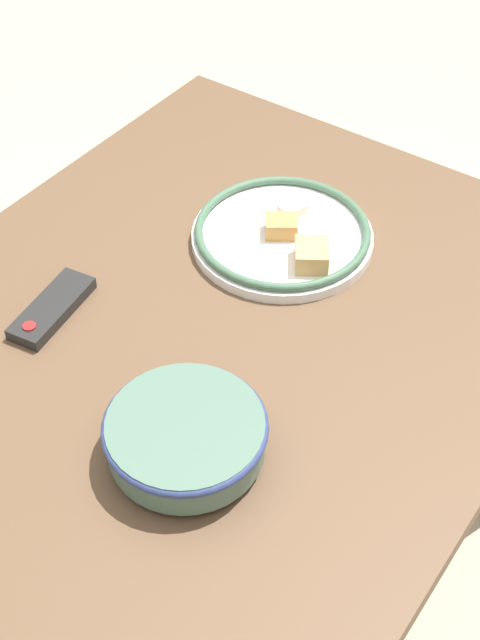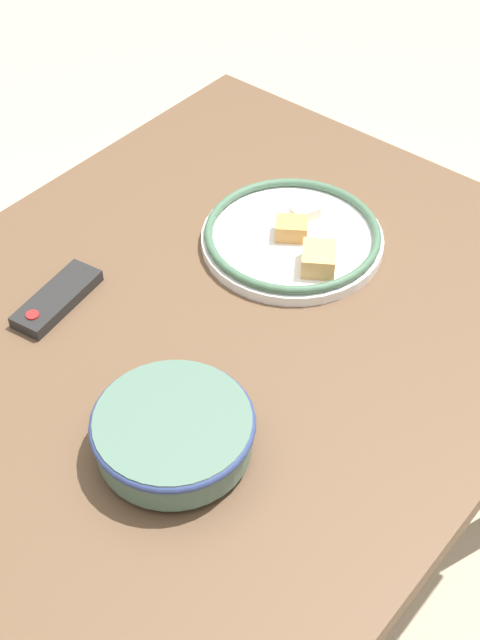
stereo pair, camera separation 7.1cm
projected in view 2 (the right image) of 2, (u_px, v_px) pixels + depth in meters
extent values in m
plane|color=#B7A88E|center=(224.00, 574.00, 1.91)|extent=(8.00, 8.00, 0.00)
cube|color=brown|center=(218.00, 330.00, 1.38)|extent=(1.15, 0.94, 0.04)
cylinder|color=brown|center=(231.00, 249.00, 2.10)|extent=(0.06, 0.06, 0.73)
cylinder|color=#4C6B5B|center=(175.00, 448.00, 1.19)|extent=(0.09, 0.09, 0.01)
cylinder|color=#4C6B5B|center=(173.00, 432.00, 1.16)|extent=(0.21, 0.21, 0.05)
cylinder|color=#9E4C1E|center=(174.00, 434.00, 1.17)|extent=(0.19, 0.19, 0.05)
torus|color=navy|center=(173.00, 423.00, 1.15)|extent=(0.22, 0.22, 0.01)
cylinder|color=white|center=(292.00, 240.00, 1.49)|extent=(0.30, 0.30, 0.02)
torus|color=#42664C|center=(293.00, 233.00, 1.47)|extent=(0.29, 0.29, 0.01)
cube|color=tan|center=(319.00, 259.00, 1.41)|extent=(0.08, 0.08, 0.04)
cube|color=tan|center=(291.00, 229.00, 1.47)|extent=(0.07, 0.07, 0.03)
cube|color=silver|center=(305.00, 212.00, 1.51)|extent=(0.05, 0.05, 0.02)
cube|color=black|center=(57.00, 299.00, 1.38)|extent=(0.17, 0.08, 0.02)
cylinder|color=red|center=(32.00, 315.00, 1.34)|extent=(0.02, 0.02, 0.00)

